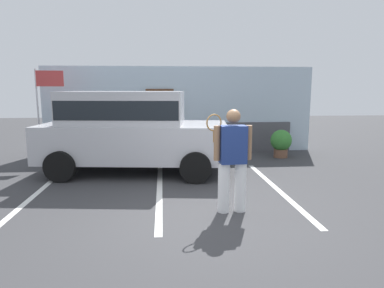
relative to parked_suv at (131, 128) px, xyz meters
name	(u,v)px	position (x,y,z in m)	size (l,w,h in m)	color
ground_plane	(199,218)	(1.39, -3.26, -1.15)	(40.00, 40.00, 0.00)	#38383A
parking_stripe_0	(35,195)	(-1.79, -1.76, -1.14)	(0.12, 4.40, 0.01)	silver
parking_stripe_1	(159,192)	(0.72, -1.76, -1.14)	(0.12, 4.40, 0.01)	silver
parking_stripe_2	(277,189)	(3.23, -1.76, -1.14)	(0.12, 4.40, 0.01)	silver
house_frontage	(180,112)	(1.38, 2.80, 0.18)	(8.87, 0.40, 2.82)	silver
parked_suv	(131,128)	(0.00, 0.00, 0.00)	(4.79, 2.59, 2.05)	#B7B7BC
tennis_player_man	(232,159)	(1.99, -3.00, -0.21)	(0.80, 0.30, 1.79)	white
potted_plant_by_porch	(281,142)	(4.45, 1.54, -0.67)	(0.65, 0.65, 0.86)	brown
flag_pole	(44,97)	(-2.63, 1.74, 0.73)	(0.80, 0.11, 2.68)	silver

